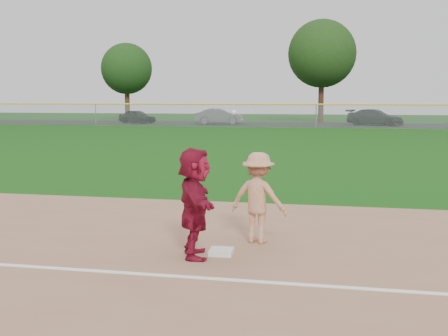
% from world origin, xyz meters
% --- Properties ---
extents(ground, '(160.00, 160.00, 0.00)m').
position_xyz_m(ground, '(0.00, 0.00, 0.00)').
color(ground, '#13470D').
rests_on(ground, ground).
extents(foul_line, '(60.00, 0.10, 0.01)m').
position_xyz_m(foul_line, '(0.00, -0.80, 0.03)').
color(foul_line, white).
rests_on(foul_line, infield_dirt).
extents(parking_asphalt, '(120.00, 10.00, 0.01)m').
position_xyz_m(parking_asphalt, '(0.00, 46.00, 0.01)').
color(parking_asphalt, black).
rests_on(parking_asphalt, ground).
extents(first_base, '(0.39, 0.39, 0.08)m').
position_xyz_m(first_base, '(0.17, 0.45, 0.06)').
color(first_base, white).
rests_on(first_base, infield_dirt).
extents(base_runner, '(0.97, 1.71, 1.75)m').
position_xyz_m(base_runner, '(-0.21, 0.23, 0.90)').
color(base_runner, maroon).
rests_on(base_runner, infield_dirt).
extents(car_left, '(4.24, 2.87, 1.34)m').
position_xyz_m(car_left, '(-17.97, 45.32, 0.68)').
color(car_left, black).
rests_on(car_left, parking_asphalt).
extents(car_mid, '(4.82, 2.35, 1.52)m').
position_xyz_m(car_mid, '(-9.51, 45.17, 0.77)').
color(car_mid, '#54565B').
rests_on(car_mid, parking_asphalt).
extents(car_right, '(5.54, 3.75, 1.49)m').
position_xyz_m(car_right, '(5.17, 45.46, 0.76)').
color(car_right, black).
rests_on(car_right, parking_asphalt).
extents(first_base_play, '(1.14, 0.99, 2.33)m').
position_xyz_m(first_base_play, '(0.64, 1.34, 0.82)').
color(first_base_play, '#ADADAF').
rests_on(first_base_play, infield_dirt).
extents(outfield_fence, '(110.00, 0.12, 110.00)m').
position_xyz_m(outfield_fence, '(0.00, 40.00, 1.96)').
color(outfield_fence, '#999EA0').
rests_on(outfield_fence, ground).
extents(tree_1, '(5.80, 5.80, 8.75)m').
position_xyz_m(tree_1, '(-22.00, 53.00, 5.83)').
color(tree_1, '#3C2415').
rests_on(tree_1, ground).
extents(tree_2, '(7.00, 7.00, 10.58)m').
position_xyz_m(tree_2, '(0.00, 51.50, 7.06)').
color(tree_2, '#351E13').
rests_on(tree_2, ground).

